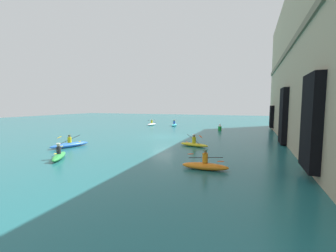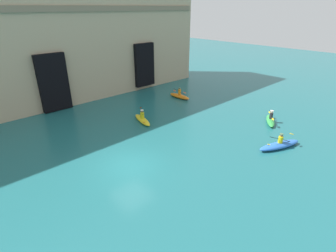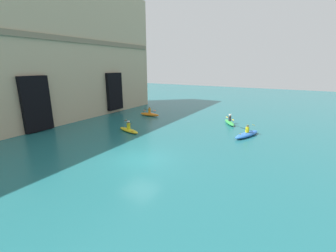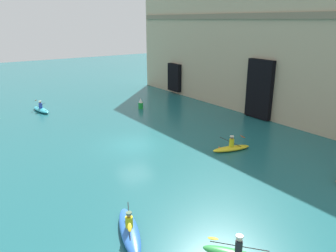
{
  "view_description": "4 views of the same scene",
  "coord_description": "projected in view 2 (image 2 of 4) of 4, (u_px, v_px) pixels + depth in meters",
  "views": [
    {
      "loc": [
        25.43,
        10.12,
        3.93
      ],
      "look_at": [
        1.06,
        1.07,
        1.44
      ],
      "focal_mm": 24.0,
      "sensor_mm": 36.0,
      "label": 1
    },
    {
      "loc": [
        -8.05,
        -12.3,
        9.47
      ],
      "look_at": [
        3.94,
        0.6,
        1.42
      ],
      "focal_mm": 28.0,
      "sensor_mm": 36.0,
      "label": 2
    },
    {
      "loc": [
        -11.82,
        -9.3,
        6.5
      ],
      "look_at": [
        4.09,
        0.0,
        1.53
      ],
      "focal_mm": 24.0,
      "sensor_mm": 36.0,
      "label": 3
    },
    {
      "loc": [
        20.33,
        -11.1,
        8.97
      ],
      "look_at": [
        0.91,
        2.49,
        1.27
      ],
      "focal_mm": 35.0,
      "sensor_mm": 36.0,
      "label": 4
    }
  ],
  "objects": [
    {
      "name": "ground_plane",
      "position": [
        130.0,
        166.0,
        17.11
      ],
      "size": [
        120.0,
        120.0,
        0.0
      ],
      "primitive_type": "plane",
      "color": "#1E6066"
    },
    {
      "name": "kayak_orange",
      "position": [
        179.0,
        96.0,
        29.64
      ],
      "size": [
        0.88,
        2.84,
        1.2
      ],
      "rotation": [
        0.0,
        0.0,
        1.61
      ],
      "color": "orange",
      "rests_on": "ground"
    },
    {
      "name": "kayak_yellow",
      "position": [
        142.0,
        119.0,
        23.57
      ],
      "size": [
        1.42,
        2.99,
        1.15
      ],
      "rotation": [
        0.0,
        0.0,
        4.45
      ],
      "color": "yellow",
      "rests_on": "ground"
    },
    {
      "name": "kayak_blue",
      "position": [
        280.0,
        145.0,
        19.17
      ],
      "size": [
        3.65,
        1.96,
        1.14
      ],
      "rotation": [
        0.0,
        0.0,
        5.94
      ],
      "color": "blue",
      "rests_on": "ground"
    },
    {
      "name": "cliff_bluff",
      "position": [
        24.0,
        23.0,
        24.66
      ],
      "size": [
        39.78,
        6.51,
        16.23
      ],
      "color": "tan",
      "rests_on": "ground"
    },
    {
      "name": "kayak_green",
      "position": [
        270.0,
        120.0,
        23.34
      ],
      "size": [
        2.76,
        2.07,
        1.16
      ],
      "rotation": [
        0.0,
        0.0,
        3.71
      ],
      "color": "green",
      "rests_on": "ground"
    }
  ]
}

